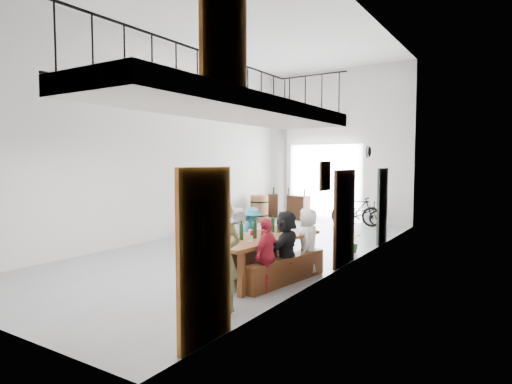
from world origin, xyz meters
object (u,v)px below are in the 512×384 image
Objects in this scene: tasting_table at (261,241)px; side_bench at (206,225)px; bicycle_near at (361,213)px; bench_inner at (238,260)px; host_standing at (223,256)px; serving_counter at (289,207)px; oak_barrel at (259,208)px.

tasting_table is 1.84× the size of side_bench.
bicycle_near is (-0.58, 7.50, -0.30)m from tasting_table.
tasting_table is 0.75m from bench_inner.
bicycle_near is (3.70, 3.79, 0.21)m from side_bench.
side_bench is at bearing 127.89° from host_standing.
bench_inner is 1.56× the size of side_bench.
serving_counter reaches higher than bicycle_near.
serving_counter is 1.09× the size of bicycle_near.
bicycle_near reaches higher than tasting_table.
side_bench is 5.30m from bicycle_near.
serving_counter reaches higher than tasting_table.
serving_counter is 2.96m from bicycle_near.
host_standing is at bearing -58.23° from serving_counter.
host_standing is at bearing -49.28° from side_bench.
host_standing is at bearing -58.19° from bench_inner.
bicycle_near is (-1.01, 9.26, -0.39)m from host_standing.
serving_counter is 10.34m from host_standing.
host_standing is (0.43, -1.77, 0.10)m from tasting_table.
serving_counter is (0.75, 4.08, 0.25)m from side_bench.
bicycle_near reaches higher than bench_inner.
host_standing reaches higher than serving_counter.
tasting_table is 1.82m from host_standing.
side_bench is 0.83× the size of serving_counter.
host_standing is (3.96, -9.55, 0.35)m from serving_counter.
oak_barrel is at bearing 121.39° from bench_inner.
serving_counter reaches higher than bench_inner.
side_bench is (-3.69, 3.62, -0.05)m from bench_inner.
side_bench is at bearing -96.29° from oak_barrel.
serving_counter is at bearing 72.06° from oak_barrel.
bench_inner is 7.41m from bicycle_near.
host_standing is at bearing -70.20° from tasting_table.
bench_inner is (-0.59, 0.08, -0.45)m from tasting_table.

